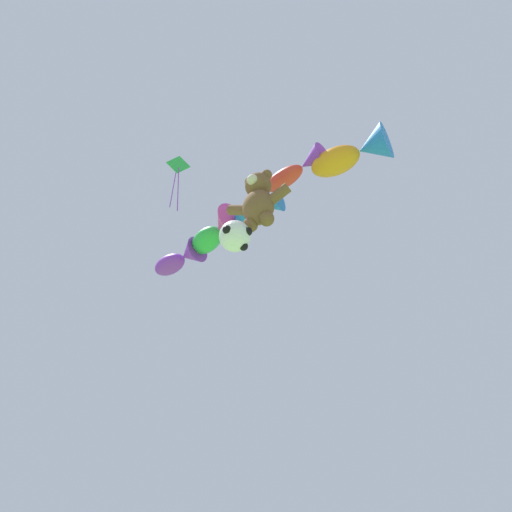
{
  "coord_description": "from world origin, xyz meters",
  "views": [
    {
      "loc": [
        4.75,
        -5.63,
        1.1
      ],
      "look_at": [
        -0.51,
        3.56,
        9.1
      ],
      "focal_mm": 35.0,
      "sensor_mm": 36.0,
      "label": 1
    }
  ],
  "objects_px": {
    "teddy_bear_kite": "(258,200)",
    "diamond_kite": "(178,172)",
    "fish_kite_emerald": "(216,232)",
    "fish_kite_cobalt": "(260,208)",
    "fish_kite_crimson": "(298,170)",
    "fish_kite_violet": "(180,259)",
    "soccer_ball_kite": "(235,236)",
    "fish_kite_tangerine": "(354,154)"
  },
  "relations": [
    {
      "from": "teddy_bear_kite",
      "to": "soccer_ball_kite",
      "type": "distance_m",
      "value": 1.49
    },
    {
      "from": "soccer_ball_kite",
      "to": "fish_kite_cobalt",
      "type": "xyz_separation_m",
      "value": [
        -0.21,
        1.87,
        2.67
      ]
    },
    {
      "from": "soccer_ball_kite",
      "to": "fish_kite_cobalt",
      "type": "distance_m",
      "value": 3.26
    },
    {
      "from": "fish_kite_cobalt",
      "to": "diamond_kite",
      "type": "relative_size",
      "value": 0.71
    },
    {
      "from": "fish_kite_cobalt",
      "to": "fish_kite_violet",
      "type": "xyz_separation_m",
      "value": [
        -4.11,
        0.88,
        -0.11
      ]
    },
    {
      "from": "teddy_bear_kite",
      "to": "fish_kite_cobalt",
      "type": "xyz_separation_m",
      "value": [
        -0.83,
        1.62,
        1.34
      ]
    },
    {
      "from": "soccer_ball_kite",
      "to": "fish_kite_tangerine",
      "type": "height_order",
      "value": "fish_kite_tangerine"
    },
    {
      "from": "soccer_ball_kite",
      "to": "diamond_kite",
      "type": "distance_m",
      "value": 4.51
    },
    {
      "from": "soccer_ball_kite",
      "to": "fish_kite_crimson",
      "type": "height_order",
      "value": "fish_kite_crimson"
    },
    {
      "from": "fish_kite_emerald",
      "to": "diamond_kite",
      "type": "bearing_deg",
      "value": -93.15
    },
    {
      "from": "teddy_bear_kite",
      "to": "diamond_kite",
      "type": "xyz_separation_m",
      "value": [
        -3.03,
        -0.38,
        2.48
      ]
    },
    {
      "from": "fish_kite_crimson",
      "to": "teddy_bear_kite",
      "type": "bearing_deg",
      "value": -141.81
    },
    {
      "from": "fish_kite_crimson",
      "to": "fish_kite_cobalt",
      "type": "distance_m",
      "value": 2.03
    },
    {
      "from": "soccer_ball_kite",
      "to": "fish_kite_tangerine",
      "type": "xyz_separation_m",
      "value": [
        3.53,
        1.02,
        2.53
      ]
    },
    {
      "from": "fish_kite_crimson",
      "to": "fish_kite_cobalt",
      "type": "bearing_deg",
      "value": 156.04
    },
    {
      "from": "fish_kite_crimson",
      "to": "fish_kite_violet",
      "type": "relative_size",
      "value": 1.0
    },
    {
      "from": "fish_kite_emerald",
      "to": "fish_kite_violet",
      "type": "relative_size",
      "value": 1.08
    },
    {
      "from": "fish_kite_tangerine",
      "to": "fish_kite_emerald",
      "type": "bearing_deg",
      "value": 168.67
    },
    {
      "from": "fish_kite_cobalt",
      "to": "fish_kite_emerald",
      "type": "bearing_deg",
      "value": 171.44
    },
    {
      "from": "teddy_bear_kite",
      "to": "soccer_ball_kite",
      "type": "bearing_deg",
      "value": -157.94
    },
    {
      "from": "fish_kite_violet",
      "to": "diamond_kite",
      "type": "distance_m",
      "value": 3.68
    },
    {
      "from": "soccer_ball_kite",
      "to": "fish_kite_emerald",
      "type": "distance_m",
      "value": 4.14
    },
    {
      "from": "teddy_bear_kite",
      "to": "fish_kite_crimson",
      "type": "relative_size",
      "value": 0.9
    },
    {
      "from": "fish_kite_violet",
      "to": "fish_kite_cobalt",
      "type": "bearing_deg",
      "value": -12.05
    },
    {
      "from": "fish_kite_crimson",
      "to": "fish_kite_violet",
      "type": "xyz_separation_m",
      "value": [
        -5.96,
        1.7,
        -0.31
      ]
    },
    {
      "from": "fish_kite_violet",
      "to": "diamond_kite",
      "type": "height_order",
      "value": "diamond_kite"
    },
    {
      "from": "soccer_ball_kite",
      "to": "fish_kite_cobalt",
      "type": "height_order",
      "value": "fish_kite_cobalt"
    },
    {
      "from": "fish_kite_emerald",
      "to": "fish_kite_cobalt",
      "type": "bearing_deg",
      "value": -8.56
    },
    {
      "from": "fish_kite_crimson",
      "to": "fish_kite_emerald",
      "type": "height_order",
      "value": "fish_kite_crimson"
    },
    {
      "from": "fish_kite_cobalt",
      "to": "diamond_kite",
      "type": "height_order",
      "value": "diamond_kite"
    },
    {
      "from": "teddy_bear_kite",
      "to": "soccer_ball_kite",
      "type": "height_order",
      "value": "teddy_bear_kite"
    },
    {
      "from": "teddy_bear_kite",
      "to": "diamond_kite",
      "type": "bearing_deg",
      "value": -172.79
    },
    {
      "from": "fish_kite_emerald",
      "to": "diamond_kite",
      "type": "xyz_separation_m",
      "value": [
        -0.13,
        -2.32,
        1.13
      ]
    },
    {
      "from": "soccer_ball_kite",
      "to": "fish_kite_crimson",
      "type": "distance_m",
      "value": 3.46
    },
    {
      "from": "fish_kite_tangerine",
      "to": "fish_kite_violet",
      "type": "distance_m",
      "value": 8.03
    },
    {
      "from": "fish_kite_tangerine",
      "to": "fish_kite_cobalt",
      "type": "relative_size",
      "value": 1.35
    },
    {
      "from": "teddy_bear_kite",
      "to": "fish_kite_violet",
      "type": "height_order",
      "value": "fish_kite_violet"
    },
    {
      "from": "fish_kite_emerald",
      "to": "teddy_bear_kite",
      "type": "bearing_deg",
      "value": -33.69
    },
    {
      "from": "soccer_ball_kite",
      "to": "fish_kite_emerald",
      "type": "bearing_deg",
      "value": 136.25
    },
    {
      "from": "fish_kite_crimson",
      "to": "fish_kite_cobalt",
      "type": "relative_size",
      "value": 1.33
    },
    {
      "from": "fish_kite_tangerine",
      "to": "diamond_kite",
      "type": "xyz_separation_m",
      "value": [
        -5.93,
        -1.15,
        1.28
      ]
    },
    {
      "from": "diamond_kite",
      "to": "fish_kite_crimson",
      "type": "bearing_deg",
      "value": 16.32
    }
  ]
}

